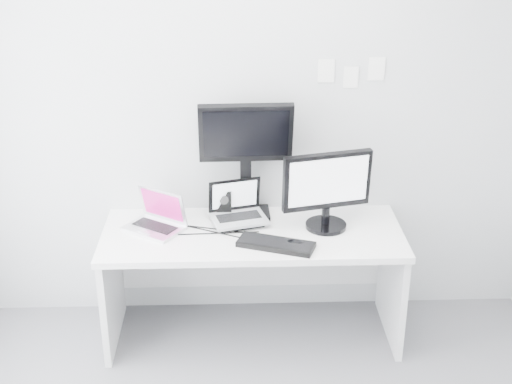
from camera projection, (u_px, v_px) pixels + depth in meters
back_wall at (251, 115)px, 4.29m from camera, size 3.60×0.00×3.60m
desk at (253, 284)px, 4.37m from camera, size 1.80×0.70×0.73m
macbook at (152, 211)px, 4.20m from camera, size 0.41×0.39×0.25m
speaker at (224, 202)px, 4.39m from camera, size 0.11×0.11×0.19m
dell_laptop at (239, 204)px, 4.26m from camera, size 0.38×0.33×0.27m
rear_monitor at (246, 158)px, 4.28m from camera, size 0.57×0.22×0.76m
samsung_monitor at (327, 190)px, 4.18m from camera, size 0.58×0.37×0.50m
keyboard at (276, 244)px, 4.05m from camera, size 0.47×0.30×0.03m
mouse at (295, 243)px, 4.05m from camera, size 0.14×0.11×0.04m
wall_note_0 at (326, 71)px, 4.19m from camera, size 0.10×0.00×0.14m
wall_note_1 at (351, 77)px, 4.21m from camera, size 0.09×0.00×0.13m
wall_note_2 at (377, 69)px, 4.20m from camera, size 0.10×0.00×0.14m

